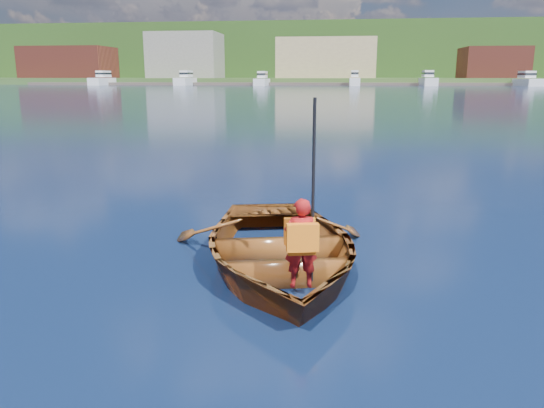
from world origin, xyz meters
name	(u,v)px	position (x,y,z in m)	size (l,w,h in m)	color
ground	(347,257)	(0.00, 0.00, 0.00)	(600.00, 600.00, 0.00)	#12273D
rowboat	(278,248)	(-0.87, -0.51, 0.26)	(3.61, 4.47, 0.82)	brown
child_paddler	(301,241)	(-0.52, -1.35, 0.63)	(0.41, 0.40, 2.04)	#A61416
shoreline	(342,58)	(0.00, 236.61, 10.32)	(400.00, 140.00, 22.00)	#364F21
dock	(301,84)	(-11.62, 148.00, 0.40)	(160.01, 11.70, 0.80)	brown
waterfront_buildings	(317,59)	(-7.74, 165.00, 7.74)	(202.00, 16.00, 14.00)	maroon
marina_yachts	(340,80)	(-0.37, 143.30, 1.46)	(145.58, 13.92, 4.36)	white
hillside_trees	(340,46)	(-1.10, 222.23, 14.74)	(318.18, 76.58, 22.35)	#382314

